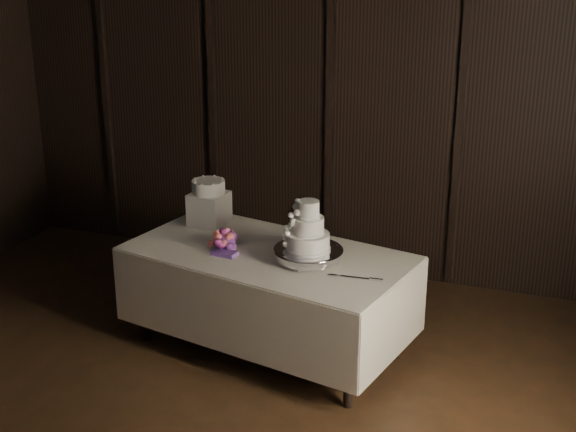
{
  "coord_description": "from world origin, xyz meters",
  "views": [
    {
      "loc": [
        1.95,
        -2.96,
        2.92
      ],
      "look_at": [
        0.19,
        1.9,
        1.05
      ],
      "focal_mm": 50.0,
      "sensor_mm": 36.0,
      "label": 1
    }
  ],
  "objects_px": {
    "wedding_cake": "(304,231)",
    "cake_stand": "(308,255)",
    "display_table": "(268,296)",
    "bouquet": "(225,240)",
    "small_cake": "(208,187)",
    "box_pedestal": "(209,209)"
  },
  "relations": [
    {
      "from": "display_table",
      "to": "bouquet",
      "type": "relative_size",
      "value": 5.67
    },
    {
      "from": "wedding_cake",
      "to": "small_cake",
      "type": "height_order",
      "value": "wedding_cake"
    },
    {
      "from": "display_table",
      "to": "cake_stand",
      "type": "distance_m",
      "value": 0.51
    },
    {
      "from": "cake_stand",
      "to": "small_cake",
      "type": "distance_m",
      "value": 1.08
    },
    {
      "from": "cake_stand",
      "to": "display_table",
      "type": "bearing_deg",
      "value": 168.88
    },
    {
      "from": "display_table",
      "to": "box_pedestal",
      "type": "relative_size",
      "value": 8.31
    },
    {
      "from": "display_table",
      "to": "small_cake",
      "type": "distance_m",
      "value": 0.98
    },
    {
      "from": "display_table",
      "to": "wedding_cake",
      "type": "xyz_separation_m",
      "value": [
        0.29,
        -0.08,
        0.57
      ]
    },
    {
      "from": "box_pedestal",
      "to": "bouquet",
      "type": "bearing_deg",
      "value": -52.77
    },
    {
      "from": "wedding_cake",
      "to": "bouquet",
      "type": "bearing_deg",
      "value": 153.18
    },
    {
      "from": "box_pedestal",
      "to": "small_cake",
      "type": "height_order",
      "value": "small_cake"
    },
    {
      "from": "display_table",
      "to": "small_cake",
      "type": "height_order",
      "value": "small_cake"
    },
    {
      "from": "wedding_cake",
      "to": "box_pedestal",
      "type": "distance_m",
      "value": 1.04
    },
    {
      "from": "display_table",
      "to": "small_cake",
      "type": "xyz_separation_m",
      "value": [
        -0.63,
        0.38,
        0.64
      ]
    },
    {
      "from": "cake_stand",
      "to": "bouquet",
      "type": "distance_m",
      "value": 0.64
    },
    {
      "from": "wedding_cake",
      "to": "small_cake",
      "type": "xyz_separation_m",
      "value": [
        -0.92,
        0.46,
        0.07
      ]
    },
    {
      "from": "display_table",
      "to": "cake_stand",
      "type": "bearing_deg",
      "value": 0.71
    },
    {
      "from": "wedding_cake",
      "to": "cake_stand",
      "type": "bearing_deg",
      "value": 6.94
    },
    {
      "from": "cake_stand",
      "to": "wedding_cake",
      "type": "xyz_separation_m",
      "value": [
        -0.03,
        -0.01,
        0.18
      ]
    },
    {
      "from": "display_table",
      "to": "cake_stand",
      "type": "relative_size",
      "value": 4.46
    },
    {
      "from": "display_table",
      "to": "box_pedestal",
      "type": "distance_m",
      "value": 0.87
    },
    {
      "from": "cake_stand",
      "to": "bouquet",
      "type": "height_order",
      "value": "bouquet"
    }
  ]
}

